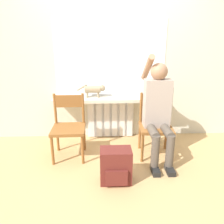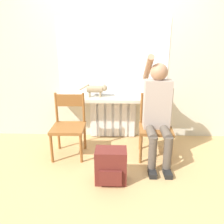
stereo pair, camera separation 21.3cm
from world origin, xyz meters
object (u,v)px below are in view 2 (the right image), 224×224
(chair_right, at_px, (155,126))
(cat, at_px, (97,89))
(chair_left, at_px, (69,125))
(backpack, at_px, (111,166))
(person, at_px, (158,109))

(chair_right, bearing_deg, cat, 151.88)
(chair_right, xyz_separation_m, cat, (-0.84, 0.54, 0.39))
(chair_left, xyz_separation_m, cat, (0.34, 0.54, 0.39))
(chair_left, distance_m, cat, 0.74)
(chair_right, relative_size, backpack, 2.15)
(chair_left, xyz_separation_m, person, (1.18, -0.10, 0.27))
(chair_right, distance_m, person, 0.28)
(person, bearing_deg, chair_right, 88.70)
(chair_left, height_order, chair_right, same)
(person, relative_size, cat, 3.15)
(person, distance_m, cat, 1.06)
(chair_right, relative_size, person, 0.62)
(cat, bearing_deg, backpack, -77.38)
(person, bearing_deg, backpack, -137.56)
(person, relative_size, backpack, 3.49)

